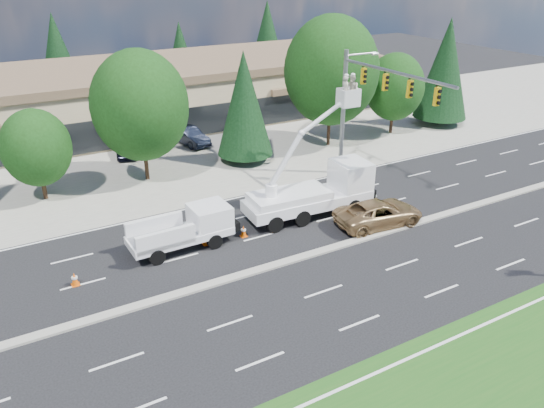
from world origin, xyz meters
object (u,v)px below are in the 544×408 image
utility_pickup (188,232)px  minivan (379,213)px  signal_mast (364,99)px  bucket_truck (319,186)px

utility_pickup → minivan: (10.98, -3.13, -0.14)m
signal_mast → utility_pickup: signal_mast is taller
signal_mast → utility_pickup: bearing=-168.6°
signal_mast → utility_pickup: (-14.08, -2.84, -5.16)m
signal_mast → utility_pickup: size_ratio=1.77×
utility_pickup → bucket_truck: bearing=-1.3°
signal_mast → bucket_truck: size_ratio=1.18×
signal_mast → minivan: size_ratio=1.86×
bucket_truck → utility_pickup: bearing=-176.6°
utility_pickup → minivan: utility_pickup is taller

